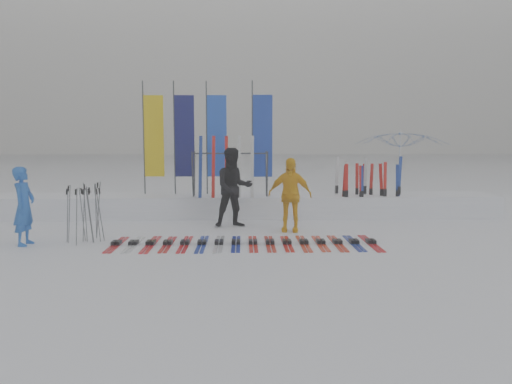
{
  "coord_description": "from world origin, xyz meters",
  "views": [
    {
      "loc": [
        -0.1,
        -9.41,
        2.18
      ],
      "look_at": [
        0.2,
        1.6,
        1.0
      ],
      "focal_mm": 35.0,
      "sensor_mm": 36.0,
      "label": 1
    }
  ],
  "objects_px": {
    "ski_rack": "(230,168)",
    "person_blue": "(24,206)",
    "person_yellow": "(290,195)",
    "person_black": "(234,187)",
    "tent_canopy": "(400,169)",
    "ski_row": "(245,243)"
  },
  "relations": [
    {
      "from": "person_blue",
      "to": "person_yellow",
      "type": "distance_m",
      "value": 5.75
    },
    {
      "from": "tent_canopy",
      "to": "ski_row",
      "type": "relative_size",
      "value": 0.51
    },
    {
      "from": "person_blue",
      "to": "tent_canopy",
      "type": "relative_size",
      "value": 0.58
    },
    {
      "from": "person_blue",
      "to": "person_black",
      "type": "relative_size",
      "value": 0.83
    },
    {
      "from": "ski_rack",
      "to": "person_blue",
      "type": "bearing_deg",
      "value": -140.67
    },
    {
      "from": "person_yellow",
      "to": "ski_rack",
      "type": "bearing_deg",
      "value": 135.91
    },
    {
      "from": "ski_rack",
      "to": "person_yellow",
      "type": "bearing_deg",
      "value": -54.36
    },
    {
      "from": "person_blue",
      "to": "person_yellow",
      "type": "xyz_separation_m",
      "value": [
        5.58,
        1.37,
        0.06
      ]
    },
    {
      "from": "person_yellow",
      "to": "ski_row",
      "type": "bearing_deg",
      "value": -116.68
    },
    {
      "from": "person_yellow",
      "to": "tent_canopy",
      "type": "distance_m",
      "value": 5.23
    },
    {
      "from": "tent_canopy",
      "to": "ski_row",
      "type": "distance_m",
      "value": 7.08
    },
    {
      "from": "person_black",
      "to": "tent_canopy",
      "type": "bearing_deg",
      "value": 17.2
    },
    {
      "from": "person_blue",
      "to": "tent_canopy",
      "type": "height_order",
      "value": "tent_canopy"
    },
    {
      "from": "person_yellow",
      "to": "ski_rack",
      "type": "distance_m",
      "value": 2.53
    },
    {
      "from": "person_black",
      "to": "tent_canopy",
      "type": "relative_size",
      "value": 0.71
    },
    {
      "from": "person_yellow",
      "to": "ski_rack",
      "type": "relative_size",
      "value": 0.85
    },
    {
      "from": "person_black",
      "to": "ski_row",
      "type": "distance_m",
      "value": 2.31
    },
    {
      "from": "person_yellow",
      "to": "ski_rack",
      "type": "xyz_separation_m",
      "value": [
        -1.44,
        2.01,
        0.51
      ]
    },
    {
      "from": "person_black",
      "to": "tent_canopy",
      "type": "height_order",
      "value": "tent_canopy"
    },
    {
      "from": "person_blue",
      "to": "person_black",
      "type": "bearing_deg",
      "value": -61.54
    },
    {
      "from": "person_blue",
      "to": "person_yellow",
      "type": "relative_size",
      "value": 0.93
    },
    {
      "from": "person_blue",
      "to": "person_black",
      "type": "xyz_separation_m",
      "value": [
        4.25,
        2.05,
        0.17
      ]
    }
  ]
}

